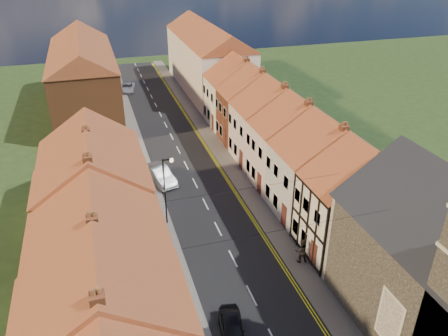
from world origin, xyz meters
The scene contains 20 objects.
road centered at (0.00, 30.00, 0.01)m, with size 7.00×90.00×0.02m, color black.
pavement_left centered at (-4.40, 30.00, 0.06)m, with size 1.80×90.00×0.12m, color gray.
pavement_right centered at (4.40, 30.00, 0.06)m, with size 1.80×90.00×0.12m, color gray.
cottage_r_tudor centered at (9.27, 12.70, 4.47)m, with size 8.30×5.20×9.00m.
cottage_r_white_near centered at (9.30, 18.10, 4.47)m, with size 8.30×6.00×9.00m.
cottage_r_cream_mid centered at (9.30, 23.50, 4.48)m, with size 8.30×5.20×9.00m.
cottage_r_pink centered at (9.30, 28.90, 4.47)m, with size 8.30×6.00×9.00m.
cottage_r_white_far centered at (9.30, 34.30, 4.48)m, with size 8.30×5.20×9.00m.
cottage_r_cream_far centered at (9.30, 39.70, 4.47)m, with size 8.30×6.00×9.00m.
cottage_l_cream centered at (-9.30, 5.55, 4.52)m, with size 8.30×6.30×9.10m.
cottage_l_white centered at (-9.30, 11.95, 4.37)m, with size 8.30×6.90×8.80m.
cottage_l_brick_mid centered at (-9.30, 18.05, 4.53)m, with size 8.30×5.70×9.10m.
cottage_l_pink centered at (-9.30, 23.85, 4.37)m, with size 8.30×6.30×8.80m.
block_right_far centered at (9.30, 55.00, 5.29)m, with size 8.30×24.20×10.50m.
block_left_far centered at (-9.30, 50.00, 5.29)m, with size 8.30×24.20×10.50m.
lamppost centered at (-3.81, 20.00, 3.54)m, with size 0.88×0.15×6.00m.
car_near centered at (-2.33, 7.16, 0.61)m, with size 1.45×3.61×1.23m, color black.
car_mid centered at (-3.20, 27.35, 0.79)m, with size 1.67×4.80×1.58m, color #999CA0.
car_distant centered at (-3.20, 57.62, 0.62)m, with size 2.06×4.46×1.24m, color silver.
pedestrian_right centered at (4.65, 12.13, 1.09)m, with size 0.95×0.74×1.95m, color black.
Camera 1 is at (-8.30, -10.58, 21.41)m, focal length 35.00 mm.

